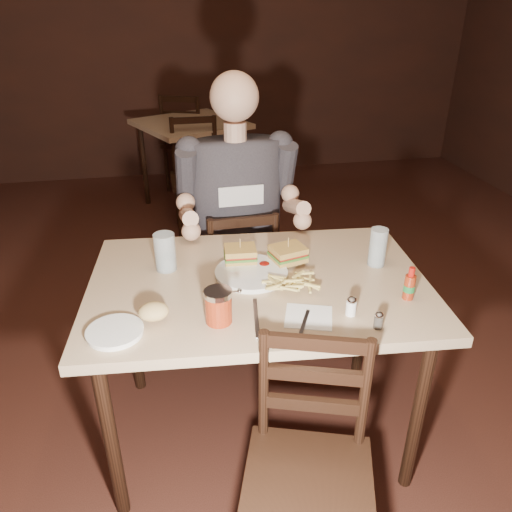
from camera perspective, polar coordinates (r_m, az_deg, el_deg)
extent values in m
plane|color=black|center=(2.51, -1.58, -15.72)|extent=(7.00, 7.00, 0.00)
plane|color=#391C14|center=(5.32, -8.70, 23.93)|extent=(6.00, 0.00, 6.00)
cube|color=tan|center=(1.89, 0.29, -3.37)|extent=(1.33, 0.95, 0.04)
cylinder|color=black|center=(1.90, -16.23, -19.59)|extent=(0.05, 0.05, 0.73)
cylinder|color=black|center=(2.40, -13.93, -7.73)|extent=(0.05, 0.05, 0.73)
cylinder|color=black|center=(2.00, 18.01, -16.85)|extent=(0.05, 0.05, 0.73)
cylinder|color=black|center=(2.49, 12.11, -6.18)|extent=(0.05, 0.05, 0.73)
cube|color=tan|center=(4.42, -7.53, 14.74)|extent=(1.06, 1.06, 0.04)
cylinder|color=black|center=(4.11, -8.96, 8.05)|extent=(0.04, 0.04, 0.73)
cylinder|color=black|center=(4.67, -12.66, 10.10)|extent=(0.04, 0.04, 0.73)
cylinder|color=black|center=(4.42, -1.50, 9.76)|extent=(0.04, 0.04, 0.73)
cylinder|color=black|center=(4.94, -5.77, 11.58)|extent=(0.04, 0.04, 0.73)
cylinder|color=white|center=(1.91, -0.54, -2.06)|extent=(0.29, 0.29, 0.02)
ellipsoid|color=maroon|center=(1.96, 0.96, -0.88)|extent=(0.05, 0.05, 0.01)
cylinder|color=silver|center=(1.96, -10.35, 0.46)|extent=(0.09, 0.09, 0.15)
cylinder|color=silver|center=(2.02, 13.74, 0.98)|extent=(0.07, 0.07, 0.15)
cube|color=white|center=(1.69, 6.03, -6.92)|extent=(0.19, 0.19, 0.00)
cube|color=silver|center=(1.67, 0.03, -7.08)|extent=(0.05, 0.22, 0.01)
cube|color=silver|center=(1.64, 5.48, -7.79)|extent=(0.08, 0.15, 0.01)
cylinder|color=white|center=(1.66, -15.80, -8.44)|extent=(0.19, 0.19, 0.01)
ellipsoid|color=tan|center=(1.67, -11.62, -6.23)|extent=(0.11, 0.09, 0.06)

